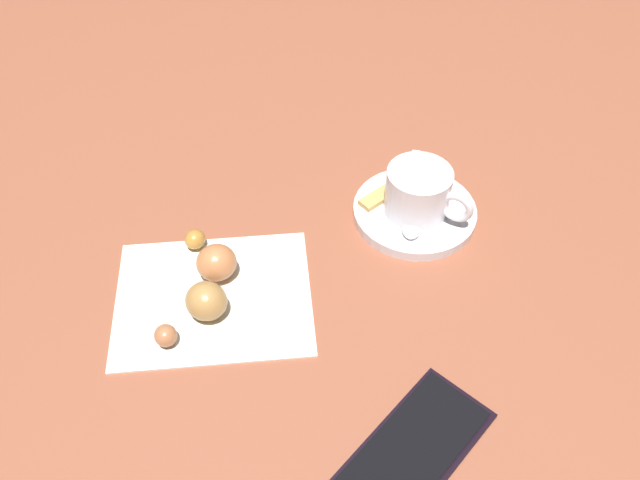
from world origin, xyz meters
TOP-DOWN VIEW (x-y plane):
  - ground_plane at (0.00, 0.00)m, footprint 1.80×1.80m
  - saucer at (0.11, 0.04)m, footprint 0.13×0.13m
  - espresso_cup at (0.11, 0.03)m, footprint 0.07×0.08m
  - teaspoon at (0.11, 0.04)m, footprint 0.08×0.13m
  - sugar_packet at (0.09, 0.07)m, footprint 0.07×0.04m
  - napkin at (-0.12, -0.00)m, footprint 0.22×0.19m
  - croissant at (-0.12, 0.00)m, footprint 0.09×0.13m
  - cell_phone at (-0.01, -0.21)m, footprint 0.17×0.13m

SIDE VIEW (x-z plane):
  - ground_plane at x=0.00m, z-range 0.00..0.00m
  - napkin at x=-0.12m, z-range 0.00..0.00m
  - cell_phone at x=-0.01m, z-range 0.00..0.01m
  - saucer at x=0.11m, z-range 0.00..0.01m
  - teaspoon at x=0.11m, z-range 0.01..0.02m
  - sugar_packet at x=0.09m, z-range 0.01..0.02m
  - croissant at x=-0.12m, z-range 0.00..0.04m
  - espresso_cup at x=0.11m, z-range 0.01..0.06m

